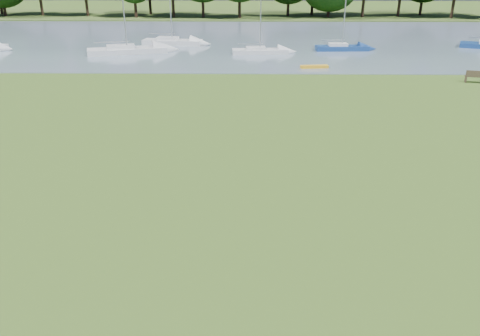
{
  "coord_description": "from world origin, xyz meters",
  "views": [
    {
      "loc": [
        -1.67,
        -19.16,
        9.01
      ],
      "look_at": [
        -1.98,
        -2.0,
        1.47
      ],
      "focal_mm": 35.0,
      "sensor_mm": 36.0,
      "label": 1
    }
  ],
  "objects_px": {
    "sailboat_1": "(126,48)",
    "sailboat_2": "(259,49)",
    "kayak": "(314,67)",
    "sailboat_3": "(172,40)",
    "riverbank_bench": "(476,77)",
    "sailboat_5": "(341,46)"
  },
  "relations": [
    {
      "from": "sailboat_1",
      "to": "sailboat_2",
      "type": "xyz_separation_m",
      "value": [
        14.37,
        0.13,
        -0.09
      ]
    },
    {
      "from": "kayak",
      "to": "sailboat_3",
      "type": "xyz_separation_m",
      "value": [
        -15.35,
        13.4,
        0.4
      ]
    },
    {
      "from": "riverbank_bench",
      "to": "sailboat_5",
      "type": "bearing_deg",
      "value": 131.92
    },
    {
      "from": "sailboat_5",
      "to": "sailboat_3",
      "type": "bearing_deg",
      "value": 166.04
    },
    {
      "from": "kayak",
      "to": "sailboat_3",
      "type": "height_order",
      "value": "sailboat_3"
    },
    {
      "from": "sailboat_1",
      "to": "sailboat_2",
      "type": "distance_m",
      "value": 14.37
    },
    {
      "from": "sailboat_1",
      "to": "sailboat_3",
      "type": "distance_m",
      "value": 7.19
    },
    {
      "from": "sailboat_2",
      "to": "sailboat_3",
      "type": "xyz_separation_m",
      "value": [
        -10.39,
        5.85,
        0.08
      ]
    },
    {
      "from": "riverbank_bench",
      "to": "sailboat_2",
      "type": "height_order",
      "value": "sailboat_2"
    },
    {
      "from": "sailboat_1",
      "to": "sailboat_3",
      "type": "height_order",
      "value": "sailboat_1"
    },
    {
      "from": "sailboat_5",
      "to": "riverbank_bench",
      "type": "bearing_deg",
      "value": -64.51
    },
    {
      "from": "sailboat_3",
      "to": "sailboat_5",
      "type": "xyz_separation_m",
      "value": [
        19.56,
        -3.75,
        -0.05
      ]
    },
    {
      "from": "sailboat_1",
      "to": "sailboat_2",
      "type": "height_order",
      "value": "sailboat_1"
    },
    {
      "from": "riverbank_bench",
      "to": "sailboat_2",
      "type": "bearing_deg",
      "value": 156.57
    },
    {
      "from": "kayak",
      "to": "riverbank_bench",
      "type": "bearing_deg",
      "value": -31.06
    },
    {
      "from": "riverbank_bench",
      "to": "sailboat_5",
      "type": "xyz_separation_m",
      "value": [
        -8.24,
        15.11,
        0.01
      ]
    },
    {
      "from": "riverbank_bench",
      "to": "kayak",
      "type": "xyz_separation_m",
      "value": [
        -12.45,
        5.45,
        -0.34
      ]
    },
    {
      "from": "kayak",
      "to": "sailboat_2",
      "type": "relative_size",
      "value": 0.3
    },
    {
      "from": "kayak",
      "to": "sailboat_3",
      "type": "distance_m",
      "value": 20.38
    },
    {
      "from": "kayak",
      "to": "sailboat_5",
      "type": "bearing_deg",
      "value": 58.99
    },
    {
      "from": "sailboat_2",
      "to": "sailboat_5",
      "type": "xyz_separation_m",
      "value": [
        9.18,
        2.11,
        0.03
      ]
    },
    {
      "from": "kayak",
      "to": "sailboat_2",
      "type": "xyz_separation_m",
      "value": [
        -4.96,
        7.55,
        0.31
      ]
    }
  ]
}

